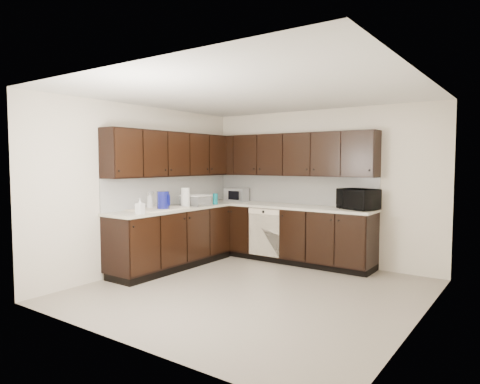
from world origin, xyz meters
name	(u,v)px	position (x,y,z in m)	size (l,w,h in m)	color
floor	(252,291)	(0.00, 0.00, 0.00)	(4.00, 4.00, 0.00)	gray
ceiling	(252,93)	(0.00, 0.00, 2.50)	(4.00, 4.00, 0.00)	white
wall_back	(319,186)	(0.00, 2.00, 1.25)	(4.00, 0.02, 2.50)	beige
wall_left	(143,188)	(-2.00, 0.00, 1.25)	(0.02, 4.00, 2.50)	beige
wall_right	(420,202)	(2.00, 0.00, 1.25)	(0.02, 4.00, 2.50)	beige
wall_front	(126,207)	(0.00, -2.00, 1.25)	(4.00, 0.02, 2.50)	beige
lower_cabinets	(238,238)	(-1.01, 1.11, 0.41)	(3.00, 2.80, 0.90)	black
countertop	(238,207)	(-1.01, 1.11, 0.92)	(3.03, 2.83, 0.04)	beige
backsplash	(235,190)	(-1.22, 1.32, 1.18)	(3.00, 2.80, 0.48)	white
upper_cabinets	(237,155)	(-1.10, 1.20, 1.77)	(3.00, 2.80, 0.70)	black
dishwasher	(264,229)	(-0.70, 1.41, 0.55)	(0.58, 0.04, 0.78)	beige
sink	(158,214)	(-1.68, -0.01, 0.88)	(0.54, 0.82, 0.42)	beige
microwave	(358,199)	(0.75, 1.73, 1.09)	(0.56, 0.38, 0.31)	black
soap_bottle_a	(140,206)	(-1.49, -0.53, 1.05)	(0.10, 0.10, 0.22)	gray
soap_bottle_b	(150,200)	(-1.84, -0.01, 1.08)	(0.10, 0.11, 0.27)	gray
toaster_oven	(237,195)	(-1.50, 1.76, 1.06)	(0.38, 0.28, 0.24)	#BDBDBF
storage_bin	(195,200)	(-1.63, 0.78, 1.02)	(0.42, 0.31, 0.17)	silver
blue_pitcher	(163,201)	(-1.58, 0.01, 1.08)	(0.18, 0.18, 0.27)	navy
teal_tumbler	(215,199)	(-1.48, 1.11, 1.03)	(0.08, 0.08, 0.18)	#0B707D
paper_towel_roll	(185,197)	(-1.61, 0.52, 1.09)	(0.14, 0.14, 0.30)	silver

